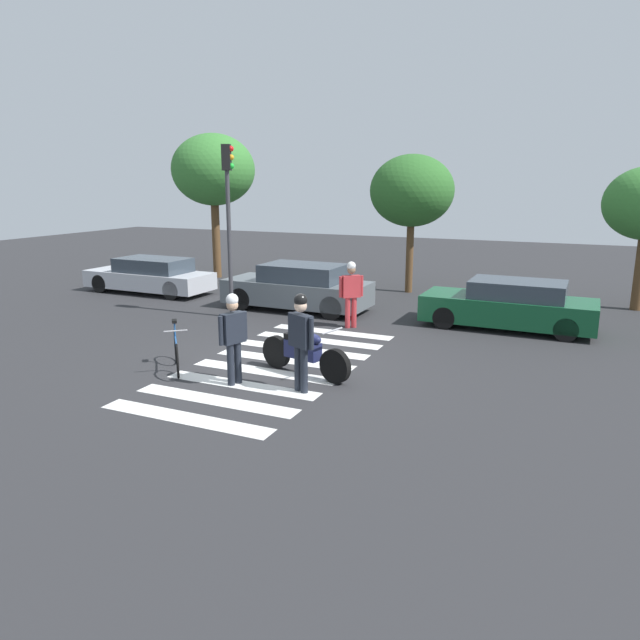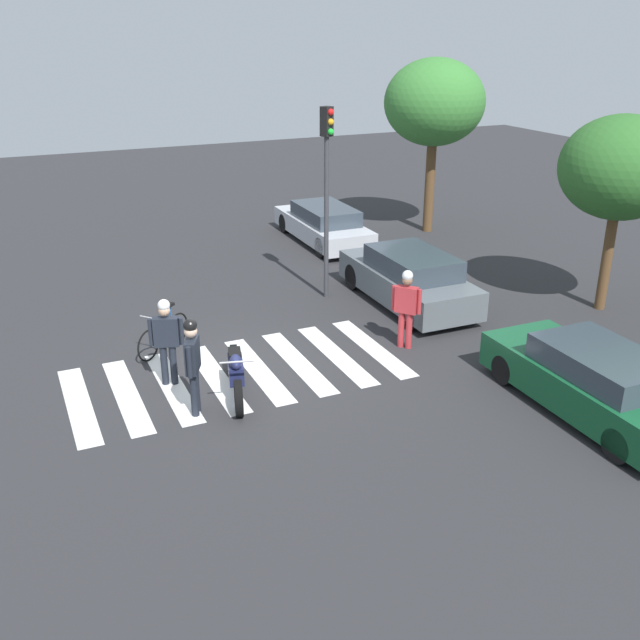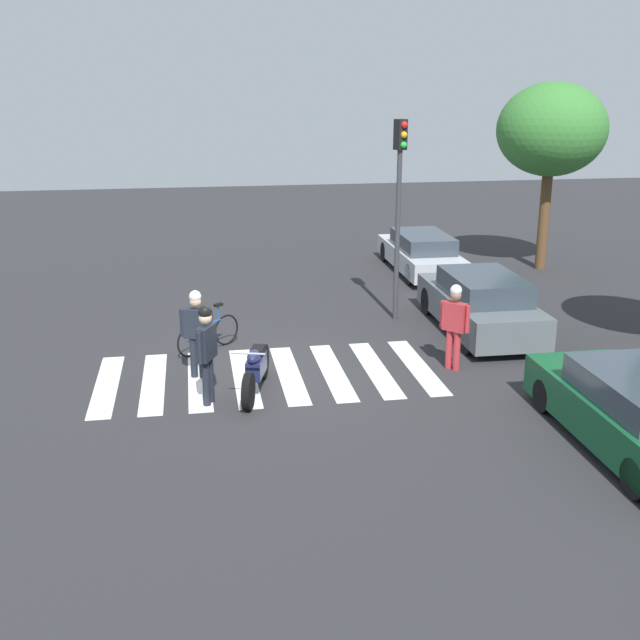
{
  "view_description": "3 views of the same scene",
  "coord_description": "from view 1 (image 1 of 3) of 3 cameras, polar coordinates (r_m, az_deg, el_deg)",
  "views": [
    {
      "loc": [
        5.83,
        -10.56,
        3.86
      ],
      "look_at": [
        0.71,
        0.8,
        0.91
      ],
      "focal_mm": 32.85,
      "sensor_mm": 36.0,
      "label": 1
    },
    {
      "loc": [
        12.79,
        -3.93,
        6.67
      ],
      "look_at": [
        0.62,
        1.59,
        1.17
      ],
      "focal_mm": 40.39,
      "sensor_mm": 36.0,
      "label": 2
    },
    {
      "loc": [
        14.41,
        -1.36,
        5.65
      ],
      "look_at": [
        -0.12,
        1.11,
        1.08
      ],
      "focal_mm": 42.97,
      "sensor_mm": 36.0,
      "label": 3
    }
  ],
  "objects": [
    {
      "name": "leaning_bicycle",
      "position": [
        12.61,
        -13.82,
        -3.05
      ],
      "size": [
        1.15,
        1.38,
        1.01
      ],
      "color": "black",
      "rests_on": "ground_plane"
    },
    {
      "name": "traffic_light_pole",
      "position": [
        16.87,
        -8.89,
        10.99
      ],
      "size": [
        0.36,
        0.31,
        4.86
      ],
      "color": "#38383D",
      "rests_on": "ground_plane"
    },
    {
      "name": "police_motorcycle",
      "position": [
        11.91,
        -1.54,
        -3.19
      ],
      "size": [
        2.23,
        0.85,
        1.06
      ],
      "color": "black",
      "rests_on": "ground_plane"
    },
    {
      "name": "ground_plane",
      "position": [
        12.67,
        -4.41,
        -4.44
      ],
      "size": [
        60.0,
        60.0,
        0.0
      ],
      "primitive_type": "plane",
      "color": "#2B2B2D"
    },
    {
      "name": "car_green_compact",
      "position": [
        16.44,
        17.99,
        1.36
      ],
      "size": [
        4.48,
        1.78,
        1.31
      ],
      "color": "black",
      "rests_on": "ground_plane"
    },
    {
      "name": "car_silver_sedan",
      "position": [
        21.61,
        -16.22,
        4.15
      ],
      "size": [
        4.68,
        1.73,
        1.24
      ],
      "color": "black",
      "rests_on": "ground_plane"
    },
    {
      "name": "officer_on_foot",
      "position": [
        11.33,
        -8.45,
        -1.2
      ],
      "size": [
        0.34,
        0.65,
        1.8
      ],
      "color": "#1E232D",
      "rests_on": "ground_plane"
    },
    {
      "name": "pedestrian_bystander",
      "position": [
        15.67,
        3.05,
        2.97
      ],
      "size": [
        0.54,
        0.47,
        1.8
      ],
      "color": "#B22D33",
      "rests_on": "ground_plane"
    },
    {
      "name": "car_grey_coupe",
      "position": [
        17.96,
        -2.12,
        3.15
      ],
      "size": [
        4.5,
        1.83,
        1.42
      ],
      "color": "black",
      "rests_on": "ground_plane"
    },
    {
      "name": "crosswalk_stripes",
      "position": [
        12.67,
        -4.41,
        -4.43
      ],
      "size": [
        3.27,
        6.75,
        0.01
      ],
      "color": "silver",
      "rests_on": "ground_plane"
    },
    {
      "name": "street_tree_mid",
      "position": [
        20.87,
        8.94,
        12.29
      ],
      "size": [
        2.89,
        2.89,
        4.78
      ],
      "color": "brown",
      "rests_on": "ground_plane"
    },
    {
      "name": "officer_by_motorcycle",
      "position": [
        10.8,
        -1.88,
        -1.45
      ],
      "size": [
        0.64,
        0.4,
        1.88
      ],
      "color": "#1E232D",
      "rests_on": "ground_plane"
    },
    {
      "name": "street_tree_near",
      "position": [
        24.34,
        -10.35,
        14.14
      ],
      "size": [
        3.29,
        3.29,
        5.72
      ],
      "color": "brown",
      "rests_on": "ground_plane"
    }
  ]
}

